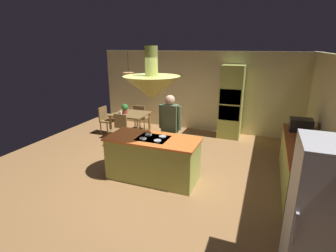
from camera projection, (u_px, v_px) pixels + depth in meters
ground at (157, 174)px, 5.69m from camera, size 8.16×8.16×0.00m
wall_back at (199, 92)px, 8.38m from camera, size 6.80×0.10×2.55m
wall_right at (334, 130)px, 4.54m from camera, size 0.10×7.20×2.55m
kitchen_island at (153, 158)px, 5.37m from camera, size 1.90×0.88×0.93m
counter_run_right at (300, 164)px, 5.10m from camera, size 0.73×2.60×0.91m
oven_tower at (231, 102)px, 7.69m from camera, size 0.66×0.62×2.17m
refrigerator at (325, 221)px, 2.76m from camera, size 0.72×0.74×1.81m
dining_table at (130, 117)px, 7.77m from camera, size 1.02×0.91×0.76m
person_at_island at (170, 126)px, 5.82m from camera, size 0.53×0.22×1.68m
range_hood at (152, 86)px, 4.92m from camera, size 1.10×1.10×1.00m
pendant_light_over_table at (129, 76)px, 7.41m from camera, size 0.32×0.32×0.82m
chair_facing_island at (119, 128)px, 7.21m from camera, size 0.40×0.40×0.87m
chair_by_back_wall at (141, 116)px, 8.41m from camera, size 0.40×0.40×0.87m
chair_at_corner at (106, 119)px, 8.12m from camera, size 0.40×0.40×0.87m
potted_plant_on_table at (125, 108)px, 7.64m from camera, size 0.20×0.20×0.30m
cup_on_table at (121, 113)px, 7.58m from camera, size 0.07×0.07×0.09m
canister_flour at (309, 151)px, 4.38m from camera, size 0.13×0.13×0.16m
canister_sugar at (307, 147)px, 4.53m from camera, size 0.11×0.11×0.19m
microwave_on_counter at (301, 125)px, 5.61m from camera, size 0.46×0.36×0.28m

